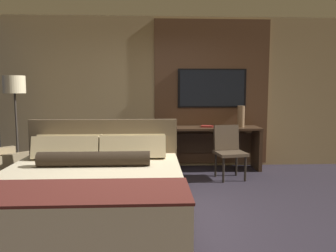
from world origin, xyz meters
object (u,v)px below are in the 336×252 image
Objects in this scene: desk at (213,141)px; floor_lamp at (15,93)px; bed at (92,192)px; desk_chair at (228,147)px; vase_tall at (241,116)px; tv at (212,88)px; book at (207,126)px.

floor_lamp reaches higher than desk.
bed is 2.46× the size of desk_chair.
vase_tall is at bearing 45.77° from bed.
tv is 1.47× the size of desk_chair.
floor_lamp is 4.36× the size of vase_tall.
vase_tall is (0.35, 0.57, 0.46)m from desk_chair.
desk is at bearing 8.81° from floor_lamp.
bed is 1.30× the size of desk.
vase_tall is 0.64m from book.
vase_tall reaches higher than book.
bed reaches higher than desk.
desk is at bearing -90.00° from tv.
desk_chair is at bearing -1.61° from floor_lamp.
desk is 0.99m from tv.
desk is 0.63m from desk_chair.
floor_lamp is at bearing 129.59° from bed.
floor_lamp reaches higher than book.
book is (3.20, 0.47, -0.61)m from floor_lamp.
desk_chair reaches higher than desk.
desk is at bearing 93.26° from desk_chair.
desk_chair is 0.81m from vase_tall.
tv reaches higher than desk_chair.
bed is 2.98m from desk.
desk is 6.56× the size of book.
book is at bearing 8.37° from floor_lamp.
desk_chair is at bearing -121.67° from vase_tall.
bed is 2.61m from desk_chair.
bed is 5.56× the size of vase_tall.
floor_lamp is at bearing -167.48° from tv.
floor_lamp is (-3.32, -0.74, -0.07)m from tv.
vase_tall is (0.49, -0.04, 0.45)m from desk.
desk_chair is (1.92, 1.76, 0.17)m from bed.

